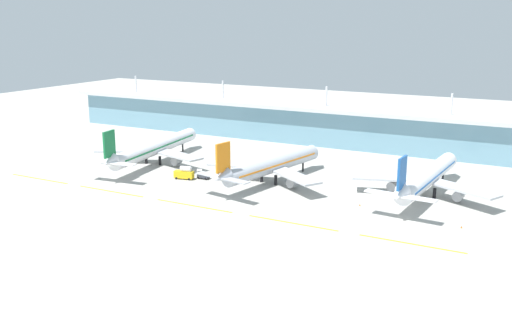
{
  "coord_description": "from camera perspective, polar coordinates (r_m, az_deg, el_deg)",
  "views": [
    {
      "loc": [
        93.87,
        -152.32,
        56.74
      ],
      "look_at": [
        -0.59,
        28.12,
        7.0
      ],
      "focal_mm": 40.12,
      "sensor_mm": 36.0,
      "label": 1
    }
  ],
  "objects": [
    {
      "name": "ground_plane",
      "position": [
        187.7,
        -3.83,
        -3.9
      ],
      "size": [
        600.0,
        600.0,
        0.0
      ],
      "primitive_type": "plane",
      "color": "#A8A59E"
    },
    {
      "name": "fuel_truck",
      "position": [
        211.56,
        -7.15,
        -1.31
      ],
      "size": [
        7.58,
        4.0,
        4.95
      ],
      "color": "gold",
      "rests_on": "ground"
    },
    {
      "name": "taxiway_stripe_mid_west",
      "position": [
        201.77,
        -14.3,
        -3.04
      ],
      "size": [
        28.0,
        0.7,
        0.04
      ],
      "primitive_type": "cube",
      "color": "yellow",
      "rests_on": "ground"
    },
    {
      "name": "taxiway_stripe_centre",
      "position": [
        181.57,
        -6.23,
        -4.56
      ],
      "size": [
        28.0,
        0.7,
        0.04
      ],
      "primitive_type": "cube",
      "color": "yellow",
      "rests_on": "ground"
    },
    {
      "name": "taxiway_stripe_east",
      "position": [
        156.26,
        15.22,
        -8.07
      ],
      "size": [
        28.0,
        0.7,
        0.04
      ],
      "primitive_type": "cube",
      "color": "yellow",
      "rests_on": "ground"
    },
    {
      "name": "safety_cone_nose_front",
      "position": [
        183.34,
        10.32,
        -4.42
      ],
      "size": [
        0.56,
        0.56,
        0.7
      ],
      "primitive_type": "cone",
      "color": "orange",
      "rests_on": "ground"
    },
    {
      "name": "safety_cone_left_wingtip",
      "position": [
        171.66,
        19.81,
        -6.3
      ],
      "size": [
        0.56,
        0.56,
        0.7
      ],
      "primitive_type": "cone",
      "color": "orange",
      "rests_on": "ground"
    },
    {
      "name": "airliner_near",
      "position": [
        235.53,
        -10.09,
        1.18
      ],
      "size": [
        48.5,
        69.57,
        18.9
      ],
      "color": "silver",
      "rests_on": "ground"
    },
    {
      "name": "taxiway_stripe_mid_east",
      "position": [
        165.94,
        3.65,
        -6.29
      ],
      "size": [
        28.0,
        0.7,
        0.04
      ],
      "primitive_type": "cube",
      "color": "yellow",
      "rests_on": "ground"
    },
    {
      "name": "pushback_tug",
      "position": [
        211.53,
        -5.25,
        -1.59
      ],
      "size": [
        4.41,
        2.53,
        1.85
      ],
      "color": "#333842",
      "rests_on": "ground"
    },
    {
      "name": "terminal_building",
      "position": [
        276.25,
        7.36,
        3.72
      ],
      "size": [
        288.0,
        34.0,
        27.17
      ],
      "color": "#6693A8",
      "rests_on": "ground"
    },
    {
      "name": "baggage_cart",
      "position": [
        215.03,
        -5.66,
        -1.3
      ],
      "size": [
        3.55,
        3.99,
        2.48
      ],
      "color": "silver",
      "rests_on": "ground"
    },
    {
      "name": "taxiway_stripe_west",
      "position": [
        225.31,
        -20.77,
        -1.77
      ],
      "size": [
        28.0,
        0.7,
        0.04
      ],
      "primitive_type": "cube",
      "color": "yellow",
      "rests_on": "ground"
    },
    {
      "name": "airliner_middle",
      "position": [
        204.27,
        1.52,
        -0.54
      ],
      "size": [
        47.88,
        60.29,
        18.9
      ],
      "color": "#ADB2BC",
      "rests_on": "ground"
    },
    {
      "name": "airliner_far",
      "position": [
        196.72,
        16.68,
        -1.68
      ],
      "size": [
        48.65,
        63.92,
        18.9
      ],
      "color": "white",
      "rests_on": "ground"
    }
  ]
}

